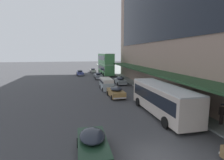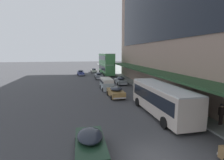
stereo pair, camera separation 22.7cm
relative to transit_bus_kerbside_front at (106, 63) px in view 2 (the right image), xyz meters
The scene contains 12 objects.
ground 40.74m from the transit_bus_kerbside_front, 95.14° to the right, with size 240.00×240.00×0.00m, color #404043.
transit_bus_kerbside_front is the anchor object (origin of this frame).
transit_bus_kerbside_rear 33.53m from the transit_bus_kerbside_front, 89.69° to the right, with size 2.92×9.84×3.09m.
sedan_trailing_mid 15.78m from the transit_bus_kerbside_front, 88.63° to the right, with size 1.87×4.43×1.60m.
sedan_second_mid 8.29m from the transit_bus_kerbside_front, 112.59° to the right, with size 1.79×4.62×1.62m.
sedan_lead_near 7.70m from the transit_bus_kerbside_front, behind, with size 2.00×4.88×1.55m.
sedan_second_near 40.13m from the transit_bus_kerbside_front, 100.61° to the right, with size 1.92×4.31×1.54m.
sedan_lead_mid 7.74m from the transit_bus_kerbside_front, 114.28° to the left, with size 1.82×4.93×1.42m.
sedan_far_back 25.88m from the transit_bus_kerbside_front, 96.23° to the right, with size 2.11×4.29×1.54m.
vw_van 20.47m from the transit_bus_kerbside_front, 99.19° to the right, with size 1.97×4.58×1.96m.
pedestrian_at_kerb 37.36m from the transit_bus_kerbside_front, 83.94° to the right, with size 0.62×0.33×1.86m.
fire_hydrant 29.70m from the transit_bus_kerbside_front, 84.28° to the right, with size 0.20×0.40×0.70m.
Camera 2 is at (-4.33, -8.87, 6.29)m, focal length 28.00 mm.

